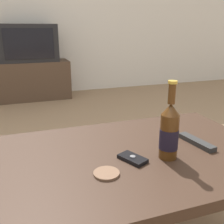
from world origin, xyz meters
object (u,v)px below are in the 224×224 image
(cell_phone, at_px, (132,159))
(remote_control, at_px, (196,142))
(television, at_px, (28,43))
(tv_stand, at_px, (32,80))
(beer_bottle, at_px, (169,132))

(cell_phone, xyz_separation_m, remote_control, (0.31, 0.04, 0.00))
(television, relative_size, cell_phone, 5.90)
(tv_stand, height_order, television, television)
(cell_phone, bearing_deg, television, 69.67)
(beer_bottle, bearing_deg, cell_phone, 170.59)
(beer_bottle, bearing_deg, remote_control, 20.06)
(beer_bottle, xyz_separation_m, remote_control, (0.18, 0.06, -0.09))
(tv_stand, bearing_deg, beer_bottle, -82.79)
(tv_stand, relative_size, television, 1.37)
(tv_stand, xyz_separation_m, cell_phone, (0.22, -2.80, 0.20))
(tv_stand, bearing_deg, cell_phone, -85.44)
(beer_bottle, distance_m, remote_control, 0.21)
(beer_bottle, bearing_deg, television, 97.22)
(tv_stand, bearing_deg, television, -90.00)
(cell_phone, distance_m, remote_control, 0.31)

